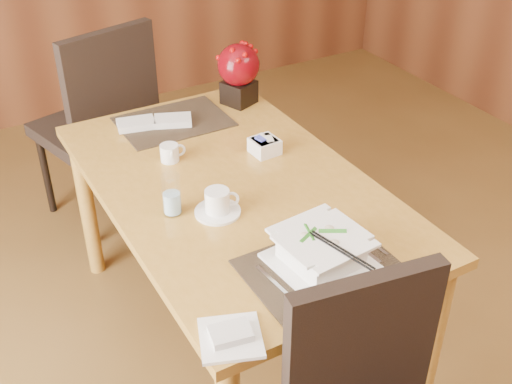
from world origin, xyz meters
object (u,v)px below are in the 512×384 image
soup_setting (321,251)px  bread_plate (231,338)px  far_chair (102,117)px  creamer_jug (170,153)px  sugar_caddy (265,146)px  berry_decor (239,70)px  water_glass (171,195)px  dining_table (235,205)px  coffee_cup (217,204)px

soup_setting → bread_plate: 0.40m
soup_setting → far_chair: 1.61m
creamer_jug → bread_plate: (-0.23, -0.93, -0.03)m
sugar_caddy → berry_decor: (0.13, 0.45, 0.12)m
soup_setting → berry_decor: (0.32, 1.12, 0.10)m
soup_setting → far_chair: bearing=91.3°
water_glass → far_chair: (0.10, 1.12, -0.23)m
dining_table → water_glass: bearing=-166.3°
berry_decor → far_chair: far_chair is taller
water_glass → bread_plate: size_ratio=0.91×
berry_decor → sugar_caddy: bearing=-105.9°
berry_decor → bread_plate: bearing=-119.2°
coffee_cup → creamer_jug: bearing=90.3°
dining_table → creamer_jug: size_ratio=16.37×
coffee_cup → dining_table: bearing=45.4°
dining_table → water_glass: 0.32m
sugar_caddy → bread_plate: size_ratio=0.61×
water_glass → sugar_caddy: bearing=22.9°
coffee_cup → creamer_jug: (-0.00, 0.40, -0.01)m
creamer_jug → sugar_caddy: bearing=-14.1°
far_chair → sugar_caddy: bearing=97.3°
berry_decor → bread_plate: (-0.70, -1.25, -0.15)m
soup_setting → water_glass: 0.55m
sugar_caddy → far_chair: far_chair is taller
soup_setting → coffee_cup: (-0.15, 0.40, -0.02)m
water_glass → berry_decor: 0.89m
sugar_caddy → coffee_cup: bearing=-141.3°
coffee_cup → water_glass: 0.15m
dining_table → far_chair: size_ratio=1.42×
sugar_caddy → berry_decor: size_ratio=0.37×
bread_plate → far_chair: 1.74m
water_glass → creamer_jug: 0.35m
dining_table → soup_setting: soup_setting is taller
water_glass → berry_decor: bearing=47.1°
creamer_jug → far_chair: far_chair is taller
creamer_jug → far_chair: 0.81m
bread_plate → creamer_jug: bearing=76.3°
dining_table → far_chair: 1.07m
dining_table → soup_setting: 0.56m
sugar_caddy → berry_decor: berry_decor is taller
water_glass → far_chair: far_chair is taller
creamer_jug → berry_decor: (0.47, 0.32, 0.12)m
coffee_cup → water_glass: (-0.13, 0.07, 0.04)m
berry_decor → far_chair: (-0.50, 0.47, -0.31)m
sugar_caddy → dining_table: bearing=-146.7°
soup_setting → creamer_jug: (-0.15, 0.80, -0.02)m
coffee_cup → far_chair: (-0.03, 1.19, -0.19)m
dining_table → coffee_cup: bearing=-134.6°
soup_setting → berry_decor: berry_decor is taller
coffee_cup → water_glass: size_ratio=1.06×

